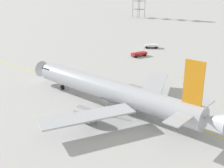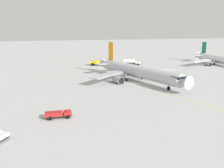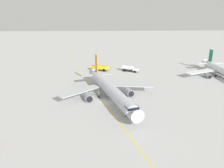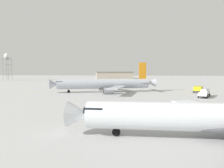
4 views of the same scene
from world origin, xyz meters
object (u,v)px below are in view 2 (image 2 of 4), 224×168
Objects in this scene: airliner_secondary at (222,60)px; airliner_main at (137,72)px; fuel_tanker_truck at (131,62)px; ops_pickup_truck at (58,114)px; fire_tender_truck at (100,62)px.

airliner_main is at bearing -68.09° from airliner_secondary.
airliner_secondary is at bearing 10.59° from fuel_tanker_truck.
airliner_secondary is 95.93m from ops_pickup_truck.
fire_tender_truck is at bearing -106.38° from airliner_secondary.
airliner_main is at bearing 45.81° from ops_pickup_truck.
airliner_secondary reaches higher than fuel_tanker_truck.
ops_pickup_truck is at bearing -61.25° from airliner_main.
ops_pickup_truck is (50.45, -81.57, -1.84)m from airliner_secondary.
fire_tender_truck reaches higher than ops_pickup_truck.
fire_tender_truck is at bearing -162.84° from fuel_tanker_truck.
airliner_main is 40.21m from ops_pickup_truck.
airliner_main reaches higher than fuel_tanker_truck.
fire_tender_truck is (-15.79, -56.25, -1.12)m from airliner_secondary.
airliner_main is 57.55m from airliner_secondary.
fuel_tanker_truck is (-12.96, -41.42, -1.09)m from airliner_secondary.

